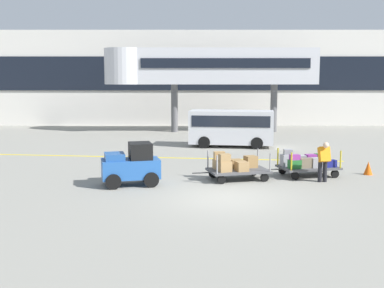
{
  "coord_description": "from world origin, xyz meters",
  "views": [
    {
      "loc": [
        -1.12,
        -15.41,
        3.92
      ],
      "look_at": [
        -1.09,
        3.68,
        1.31
      ],
      "focal_mm": 44.66,
      "sensor_mm": 36.0,
      "label": 1
    }
  ],
  "objects_px": {
    "baggage_cart_middle": "(306,163)",
    "safety_cone_near": "(367,168)",
    "shuttle_van": "(231,125)",
    "baggage_handler": "(323,160)",
    "baggage_cart_lead": "(235,166)",
    "baggage_tug": "(131,165)"
  },
  "relations": [
    {
      "from": "baggage_cart_middle",
      "to": "safety_cone_near",
      "type": "height_order",
      "value": "baggage_cart_middle"
    },
    {
      "from": "shuttle_van",
      "to": "safety_cone_near",
      "type": "distance_m",
      "value": 9.68
    },
    {
      "from": "baggage_handler",
      "to": "safety_cone_near",
      "type": "bearing_deg",
      "value": 32.98
    },
    {
      "from": "baggage_cart_lead",
      "to": "baggage_cart_middle",
      "type": "xyz_separation_m",
      "value": [
        2.94,
        0.7,
        -0.0
      ]
    },
    {
      "from": "baggage_handler",
      "to": "baggage_cart_lead",
      "type": "bearing_deg",
      "value": 171.56
    },
    {
      "from": "baggage_tug",
      "to": "baggage_cart_lead",
      "type": "bearing_deg",
      "value": 14.12
    },
    {
      "from": "baggage_tug",
      "to": "shuttle_van",
      "type": "bearing_deg",
      "value": 66.09
    },
    {
      "from": "baggage_cart_lead",
      "to": "safety_cone_near",
      "type": "relative_size",
      "value": 5.61
    },
    {
      "from": "baggage_handler",
      "to": "shuttle_van",
      "type": "bearing_deg",
      "value": 105.61
    },
    {
      "from": "baggage_cart_middle",
      "to": "baggage_handler",
      "type": "bearing_deg",
      "value": -72.9
    },
    {
      "from": "baggage_cart_lead",
      "to": "baggage_handler",
      "type": "height_order",
      "value": "baggage_handler"
    },
    {
      "from": "safety_cone_near",
      "to": "baggage_cart_lead",
      "type": "bearing_deg",
      "value": -170.07
    },
    {
      "from": "baggage_tug",
      "to": "baggage_handler",
      "type": "distance_m",
      "value": 7.26
    },
    {
      "from": "baggage_handler",
      "to": "baggage_tug",
      "type": "bearing_deg",
      "value": -176.06
    },
    {
      "from": "baggage_cart_lead",
      "to": "baggage_handler",
      "type": "xyz_separation_m",
      "value": [
        3.31,
        -0.49,
        0.34
      ]
    },
    {
      "from": "baggage_tug",
      "to": "baggage_cart_middle",
      "type": "distance_m",
      "value": 7.09
    },
    {
      "from": "shuttle_van",
      "to": "safety_cone_near",
      "type": "height_order",
      "value": "shuttle_van"
    },
    {
      "from": "baggage_cart_lead",
      "to": "safety_cone_near",
      "type": "bearing_deg",
      "value": 9.93
    },
    {
      "from": "baggage_cart_lead",
      "to": "baggage_tug",
      "type": "bearing_deg",
      "value": -165.88
    },
    {
      "from": "safety_cone_near",
      "to": "baggage_tug",
      "type": "bearing_deg",
      "value": -168.32
    },
    {
      "from": "baggage_tug",
      "to": "shuttle_van",
      "type": "xyz_separation_m",
      "value": [
        4.53,
        10.22,
        0.48
      ]
    },
    {
      "from": "baggage_handler",
      "to": "shuttle_van",
      "type": "xyz_separation_m",
      "value": [
        -2.72,
        9.72,
        0.37
      ]
    }
  ]
}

